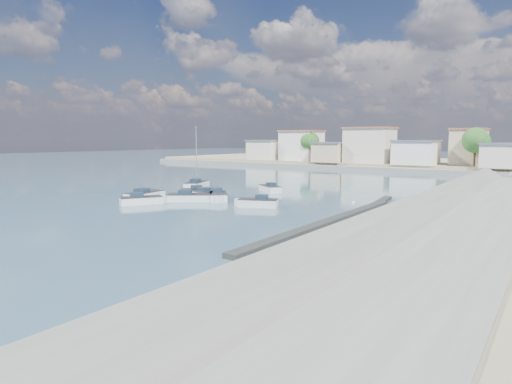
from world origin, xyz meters
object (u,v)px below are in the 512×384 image
motorboat_e (143,200)px  sailboat (198,184)px  motorboat_b (203,192)px  motorboat_h (192,198)px  motorboat_c (201,194)px  motorboat_f (269,189)px  motorboat_a (147,195)px  motorboat_d (256,203)px  motorboat_g (218,197)px

motorboat_e → sailboat: 16.86m
motorboat_b → motorboat_h: (2.36, -4.30, 0.00)m
motorboat_e → motorboat_c: bearing=78.3°
motorboat_f → sailboat: bearing=-172.3°
motorboat_a → motorboat_d: (14.21, 2.31, -0.00)m
motorboat_c → motorboat_b: bearing=125.6°
motorboat_g → sailboat: size_ratio=0.54×
motorboat_b → motorboat_c: same height
motorboat_d → motorboat_g: 6.75m
motorboat_f → motorboat_a: bearing=-120.3°
motorboat_e → motorboat_f: (4.93, 17.05, -0.00)m
motorboat_e → sailboat: bearing=113.2°
motorboat_d → motorboat_h: 8.26m
motorboat_f → motorboat_g: size_ratio=0.88×
motorboat_e → motorboat_a: bearing=135.7°
motorboat_b → motorboat_f: same height
motorboat_d → motorboat_f: 13.10m
motorboat_b → motorboat_f: bearing=61.2°
motorboat_d → motorboat_f: same height
motorboat_b → motorboat_c: 1.88m
motorboat_d → motorboat_e: bearing=-153.7°
motorboat_e → motorboat_f: same height
motorboat_f → sailboat: 11.68m
motorboat_b → motorboat_g: size_ratio=0.98×
motorboat_a → motorboat_f: bearing=59.7°
motorboat_g → sailboat: 13.93m
motorboat_g → motorboat_h: (-1.67, -2.53, -0.00)m
motorboat_c → motorboat_d: bearing=-11.3°
motorboat_a → motorboat_h: 6.17m
motorboat_c → motorboat_f: (3.41, 9.71, -0.00)m
motorboat_d → sailboat: (-17.65, 10.05, 0.04)m
motorboat_e → sailboat: size_ratio=0.52×
motorboat_b → sailboat: size_ratio=0.53×
motorboat_b → motorboat_d: same height
motorboat_h → sailboat: bearing=130.8°
motorboat_c → motorboat_f: size_ratio=1.19×
motorboat_g → motorboat_b: bearing=156.3°
motorboat_d → motorboat_a: bearing=-170.8°
motorboat_a → motorboat_c: bearing=41.7°
motorboat_c → sailboat: 11.54m
motorboat_a → sailboat: sailboat is taller
motorboat_c → motorboat_g: same height
motorboat_d → motorboat_f: bearing=117.6°
motorboat_a → motorboat_e: (3.21, -3.14, -0.00)m
motorboat_h → motorboat_d: bearing=6.1°
motorboat_e → motorboat_b: bearing=87.3°
motorboat_h → sailboat: 14.43m
motorboat_f → motorboat_g: 9.96m
motorboat_b → motorboat_h: bearing=-61.2°
motorboat_f → motorboat_h: same height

